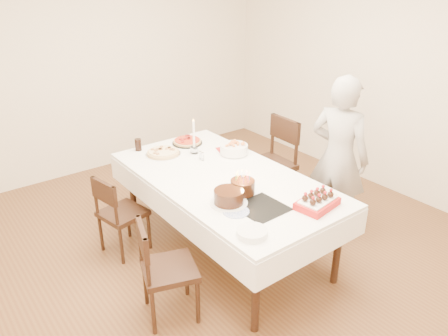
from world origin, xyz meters
TOP-DOWN VIEW (x-y plane):
  - floor at (0.00, 0.00)m, footprint 5.00×5.00m
  - wall_back at (0.00, 2.50)m, footprint 4.50×0.04m
  - wall_right at (2.25, 0.00)m, footprint 0.04×5.00m
  - dining_table at (-0.05, 0.04)m, footprint 1.71×2.38m
  - chair_right_savory at (0.81, 0.38)m, footprint 0.52×0.52m
  - chair_left_savory at (-0.78, 0.58)m, footprint 0.47×0.47m
  - chair_left_dessert at (-0.88, -0.39)m, footprint 0.53×0.53m
  - person at (1.00, -0.35)m, footprint 0.51×0.65m
  - pizza_white at (-0.22, 0.78)m, footprint 0.45×0.45m
  - pizza_pepperoni at (0.12, 0.88)m, footprint 0.31×0.31m
  - red_placemat at (0.35, 0.46)m, footprint 0.30×0.30m
  - pasta_bowl at (0.33, 0.38)m, footprint 0.32×0.32m
  - taper_candle at (0.04, 0.63)m, footprint 0.09×0.09m
  - shaker_pair at (0.00, 0.43)m, footprint 0.08×0.08m
  - cola_glass at (-0.36, 1.02)m, footprint 0.08×0.08m
  - layer_cake at (-0.31, -0.37)m, footprint 0.36×0.36m
  - cake_board at (-0.16, -0.57)m, footprint 0.35×0.35m
  - birthday_cake at (-0.13, -0.31)m, footprint 0.23×0.23m
  - strawberry_box at (0.19, -0.81)m, footprint 0.36×0.27m
  - box_lid at (0.31, -0.74)m, footprint 0.29×0.24m
  - plate_stack at (-0.46, -0.80)m, footprint 0.21×0.21m
  - china_plate at (-0.35, -0.50)m, footprint 0.20×0.20m

SIDE VIEW (x-z plane):
  - floor at x=0.00m, z-range 0.00..0.00m
  - dining_table at x=-0.05m, z-range 0.00..0.75m
  - chair_left_savory at x=-0.78m, z-range 0.00..0.77m
  - chair_left_dessert at x=-0.88m, z-range 0.00..0.81m
  - chair_right_savory at x=0.81m, z-range 0.00..0.99m
  - red_placemat at x=0.35m, z-range 0.75..0.75m
  - cake_board at x=-0.16m, z-range 0.74..0.76m
  - box_lid at x=0.31m, z-range 0.74..0.76m
  - china_plate at x=-0.35m, z-range 0.75..0.76m
  - pizza_white at x=-0.22m, z-range 0.75..0.79m
  - pizza_pepperoni at x=0.12m, z-range 0.75..0.79m
  - plate_stack at x=-0.46m, z-range 0.75..0.79m
  - person at x=1.00m, z-range 0.00..1.57m
  - shaker_pair at x=0.00m, z-range 0.75..0.83m
  - strawberry_box at x=0.19m, z-range 0.75..0.83m
  - pasta_bowl at x=0.33m, z-range 0.76..0.84m
  - layer_cake at x=-0.31m, z-range 0.75..0.87m
  - cola_glass at x=-0.36m, z-range 0.75..0.87m
  - birthday_cake at x=-0.13m, z-range 0.76..0.94m
  - taper_candle at x=0.04m, z-range 0.75..1.10m
  - wall_back at x=0.00m, z-range 0.00..2.70m
  - wall_right at x=2.25m, z-range 0.00..2.70m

